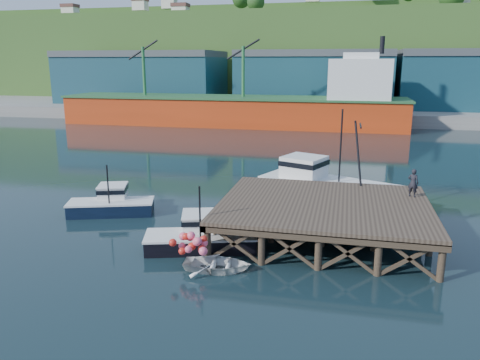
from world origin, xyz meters
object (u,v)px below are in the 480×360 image
(boat_navy, at_px, (112,203))
(trawler, at_px, (329,186))
(dinghy, at_px, (217,264))
(boat_black, at_px, (201,236))
(dockworker, at_px, (413,183))

(boat_navy, xyz_separation_m, trawler, (14.34, 5.20, 0.71))
(boat_navy, distance_m, dinghy, 11.94)
(dinghy, bearing_deg, boat_black, 26.48)
(dinghy, relative_size, dockworker, 1.95)
(boat_navy, distance_m, trawler, 15.27)
(dinghy, bearing_deg, trawler, -27.09)
(boat_black, relative_size, dinghy, 1.93)
(dockworker, bearing_deg, boat_navy, 26.53)
(boat_black, distance_m, dinghy, 3.21)
(trawler, bearing_deg, boat_navy, -137.00)
(trawler, distance_m, dinghy, 13.38)
(boat_black, bearing_deg, dockworker, 9.12)
(trawler, height_order, dockworker, trawler)
(boat_navy, relative_size, boat_black, 0.93)
(boat_black, relative_size, dockworker, 3.76)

